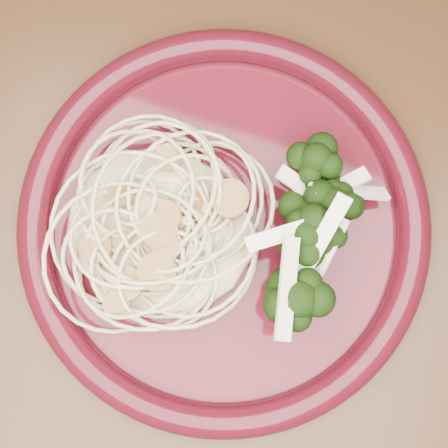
% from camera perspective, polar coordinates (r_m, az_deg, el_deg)
% --- Properties ---
extents(dining_table, '(1.20, 0.80, 0.75)m').
position_cam_1_polar(dining_table, '(0.60, 6.19, 1.05)').
color(dining_table, '#472814').
rests_on(dining_table, ground).
extents(dinner_plate, '(0.42, 0.42, 0.03)m').
position_cam_1_polar(dinner_plate, '(0.48, -0.00, -0.15)').
color(dinner_plate, '#490C16').
rests_on(dinner_plate, dining_table).
extents(spaghetti_pile, '(0.18, 0.17, 0.03)m').
position_cam_1_polar(spaghetti_pile, '(0.47, -6.00, -0.45)').
color(spaghetti_pile, beige).
rests_on(spaghetti_pile, dinner_plate).
extents(scallop_cluster, '(0.18, 0.18, 0.05)m').
position_cam_1_polar(scallop_cluster, '(0.43, -6.54, 0.27)').
color(scallop_cluster, '#AE793D').
rests_on(scallop_cluster, spaghetti_pile).
extents(broccoli_pile, '(0.14, 0.17, 0.05)m').
position_cam_1_polar(broccoli_pile, '(0.46, 7.44, 0.86)').
color(broccoli_pile, black).
rests_on(broccoli_pile, dinner_plate).
extents(onion_garnish, '(0.10, 0.11, 0.06)m').
position_cam_1_polar(onion_garnish, '(0.43, 7.98, 1.53)').
color(onion_garnish, '#EEEECC').
rests_on(onion_garnish, broccoli_pile).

